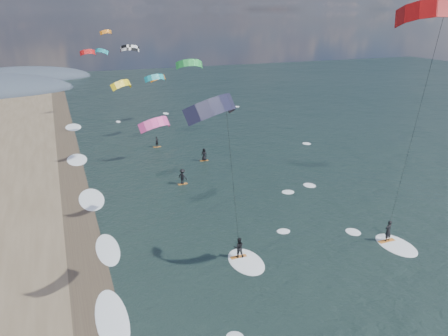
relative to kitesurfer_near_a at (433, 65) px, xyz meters
name	(u,v)px	position (x,y,z in m)	size (l,w,h in m)	color
ground	(310,336)	(-9.08, -2.62, -15.58)	(260.00, 260.00, 0.00)	black
wet_sand_strip	(91,287)	(-21.08, 7.38, -15.57)	(3.00, 240.00, 0.00)	#382D23
kitesurfer_near_a	(433,65)	(0.00, 0.00, 0.00)	(8.11, 9.46, 19.77)	#C26C22
kitesurfer_near_b	(232,163)	(-12.00, 3.00, -5.80)	(7.13, 9.05, 14.91)	#C26C22
far_kitesurfers	(185,164)	(-7.95, 27.96, -14.69)	(6.08, 16.07, 1.84)	#C26C22
bg_kite_field	(132,62)	(-10.11, 48.86, -4.50)	(13.71, 71.69, 7.40)	gray
shoreline_surf	(101,252)	(-19.88, 12.13, -15.58)	(2.40, 79.40, 0.11)	white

